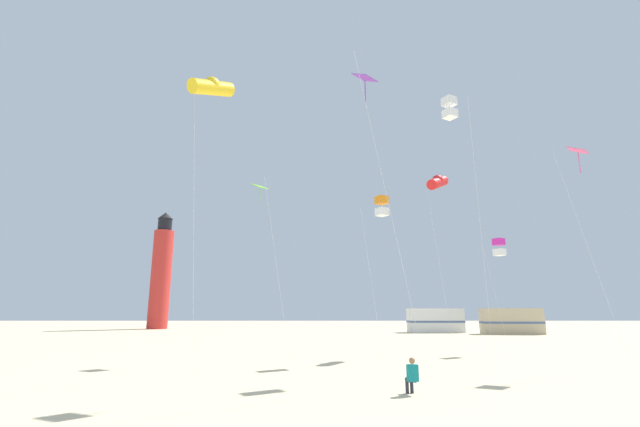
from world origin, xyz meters
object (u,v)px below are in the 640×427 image
Objects in this scene: kite_tube_gold at (210,87)px; lighthouse_distant at (159,273)px; kite_box_white at (448,109)px; kite_box_orange at (380,206)px; kite_tube_scarlet at (436,182)px; rv_van_white at (433,320)px; kite_diamond_lime at (260,193)px; kite_diamond_rainbow at (576,159)px; rv_van_tan at (509,321)px; kite_box_magenta at (497,247)px; kite_flyer_standing at (410,375)px; kite_diamond_violet at (365,90)px.

lighthouse_distant reaches higher than kite_tube_gold.
kite_box_white reaches higher than kite_box_orange.
kite_tube_scarlet is at bearing 35.29° from kite_tube_gold.
kite_box_orange is at bearing -110.67° from rv_van_white.
lighthouse_distant reaches higher than kite_box_white.
kite_diamond_lime is (-7.04, 0.62, 0.94)m from kite_box_orange.
kite_diamond_rainbow is (5.25, -7.00, -0.87)m from kite_tube_scarlet.
kite_tube_scarlet reaches higher than rv_van_tan.
kite_box_magenta is 0.73× the size of kite_diamond_lime.
kite_tube_scarlet is (4.91, 12.99, 10.40)m from kite_flyer_standing.
kite_diamond_lime reaches higher than kite_box_magenta.
lighthouse_distant reaches higher than kite_box_magenta.
kite_box_magenta is at bearing 8.97° from kite_tube_scarlet.
kite_flyer_standing is at bearing -110.71° from kite_tube_scarlet.
kite_box_white is 34.92m from rv_van_white.
kite_box_white is (3.85, 6.18, 12.41)m from kite_flyer_standing.
rv_van_white is (5.89, 25.37, -9.63)m from kite_tube_scarlet.
kite_diamond_violet is 1.11× the size of kite_tube_scarlet.
kite_diamond_lime is at bearing -62.89° from lighthouse_distant.
kite_box_orange is 46.92m from lighthouse_distant.
rv_van_white is at bearing 71.88° from kite_diamond_violet.
kite_box_white is (-5.05, -7.44, 6.31)m from kite_box_magenta.
rv_van_tan is (18.36, 34.84, 0.78)m from kite_flyer_standing.
kite_flyer_standing is 0.07× the size of lighthouse_distant.
kite_diamond_violet is 7.33m from kite_tube_gold.
kite_tube_gold is 12.18m from kite_box_white.
kite_diamond_lime is (1.63, 6.15, -3.52)m from kite_tube_gold.
kite_tube_gold is 1.26× the size of kite_diamond_rainbow.
kite_tube_scarlet is at bearing 81.15° from kite_box_white.
kite_tube_gold is 1.87× the size of kite_box_magenta.
rv_van_white reaches higher than kite_flyer_standing.
kite_tube_gold reaches higher than kite_diamond_rainbow.
kite_flyer_standing is at bearing -93.49° from kite_box_orange.
kite_tube_scarlet is 8.80m from kite_diamond_rainbow.
kite_box_orange is (8.66, 5.53, -4.46)m from kite_tube_gold.
lighthouse_distant is (-26.53, 38.70, -0.64)m from kite_box_orange.
rv_van_white is at bearing -14.72° from lighthouse_distant.
kite_box_magenta is 9.54m from kite_box_orange.
kite_box_orange reaches higher than rv_van_white.
kite_tube_gold reaches higher than kite_diamond_lime.
rv_van_tan is (19.27, 32.24, -10.76)m from kite_diamond_violet.
kite_diamond_rainbow is 0.64× the size of lighthouse_distant.
kite_box_magenta is at bearing -95.66° from rv_van_white.
kite_box_magenta is 0.43× the size of lighthouse_distant.
kite_tube_scarlet reaches higher than rv_van_white.
kite_flyer_standing is at bearing -112.98° from rv_van_tan.
lighthouse_distant reaches higher than rv_van_white.
kite_diamond_violet is 52.05m from lighthouse_distant.
kite_box_orange is 0.77× the size of kite_tube_scarlet.
kite_box_white is 1.16× the size of kite_tube_scarlet.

